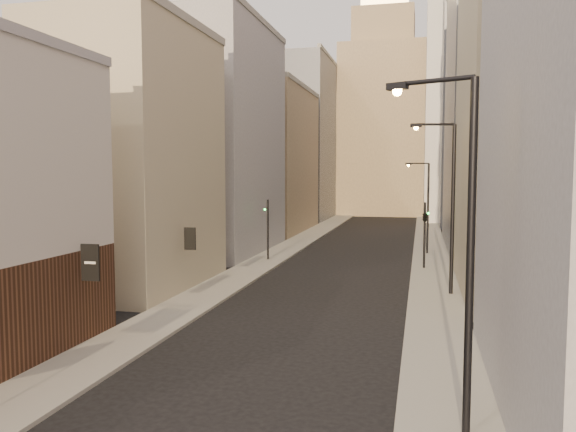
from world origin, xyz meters
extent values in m
cube|color=gray|center=(-6.50, 55.00, 0.07)|extent=(3.00, 140.00, 0.15)
cube|color=gray|center=(6.50, 55.00, 0.07)|extent=(3.00, 140.00, 0.15)
cube|color=black|center=(-7.30, 14.00, 3.60)|extent=(0.80, 0.08, 1.50)
cube|color=black|center=(-7.30, 24.00, 3.40)|extent=(0.70, 0.08, 1.30)
cube|color=#BBAE8C|center=(-12.00, 26.00, 8.00)|extent=(8.00, 12.00, 16.00)
cube|color=gray|center=(-12.00, 42.00, 10.00)|extent=(8.00, 16.00, 20.00)
cube|color=#8C785B|center=(-12.00, 60.00, 8.50)|extent=(8.00, 18.00, 17.00)
cube|color=gray|center=(-12.00, 80.00, 12.00)|extent=(8.00, 20.00, 24.00)
cube|color=#BBAE8C|center=(12.00, 30.00, 10.00)|extent=(8.00, 16.00, 20.00)
cube|color=gray|center=(12.00, 50.00, 13.00)|extent=(8.00, 20.00, 26.00)
cube|color=gray|center=(18.00, 78.00, 25.00)|extent=(20.00, 22.00, 50.00)
cube|color=#8C785B|center=(-1.00, 92.00, 14.00)|extent=(14.00, 14.00, 28.00)
cube|color=#8C785B|center=(-1.00, 92.00, 31.00)|extent=(10.00, 10.00, 6.00)
cube|color=silver|center=(10.00, 78.00, 17.00)|extent=(8.00, 8.00, 34.00)
cylinder|color=black|center=(6.90, 9.43, 4.84)|extent=(0.21, 0.21, 9.67)
cylinder|color=black|center=(5.91, 9.84, 9.67)|extent=(2.04, 0.93, 0.13)
cube|color=black|center=(4.91, 10.24, 9.62)|extent=(0.64, 0.44, 0.19)
sphere|color=#FFB13F|center=(4.91, 10.24, 9.48)|extent=(0.26, 0.26, 0.26)
cylinder|color=black|center=(7.40, 27.75, 4.97)|extent=(0.22, 0.22, 9.94)
cylinder|color=black|center=(6.33, 27.49, 9.94)|extent=(2.18, 0.66, 0.13)
cube|color=black|center=(5.25, 27.22, 9.89)|extent=(0.65, 0.38, 0.20)
sphere|color=#FFB13F|center=(5.25, 27.22, 9.74)|extent=(0.27, 0.27, 0.27)
cylinder|color=black|center=(6.20, 44.21, 3.98)|extent=(0.18, 0.18, 7.97)
cylinder|color=black|center=(5.35, 43.98, 7.97)|extent=(1.74, 0.57, 0.11)
cube|color=black|center=(4.49, 43.75, 7.92)|extent=(0.52, 0.32, 0.16)
sphere|color=#FFB13F|center=(4.49, 43.75, 7.81)|extent=(0.21, 0.21, 0.21)
cylinder|color=black|center=(-6.43, 37.67, 2.50)|extent=(0.16, 0.16, 5.00)
imported|color=black|center=(-6.43, 37.67, 4.20)|extent=(0.47, 0.47, 1.07)
sphere|color=#19E533|center=(-6.68, 37.67, 4.20)|extent=(0.16, 0.16, 0.16)
cylinder|color=black|center=(5.91, 36.42, 2.50)|extent=(0.16, 0.16, 5.00)
imported|color=black|center=(5.91, 36.42, 4.20)|extent=(0.63, 0.63, 1.29)
sphere|color=#19E533|center=(6.16, 36.42, 4.20)|extent=(0.16, 0.16, 0.16)
camera|label=1|loc=(5.62, -5.88, 7.24)|focal=35.00mm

